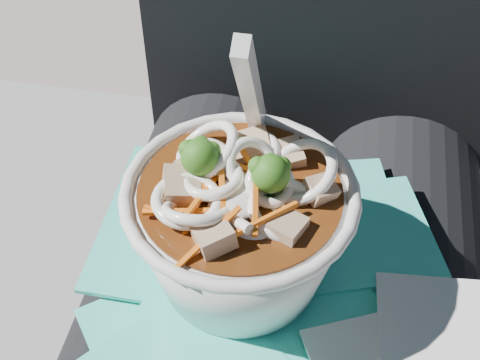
# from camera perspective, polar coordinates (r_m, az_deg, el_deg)

# --- Properties ---
(lap) EXTENTS (0.35, 0.48, 0.16)m
(lap) POSITION_cam_1_polar(r_m,az_deg,el_deg) (0.57, 3.35, -14.59)
(lap) COLOR black
(lap) RESTS_ON stone_ledge
(person_body) EXTENTS (0.34, 0.94, 1.03)m
(person_body) POSITION_cam_1_polar(r_m,az_deg,el_deg) (0.61, 4.68, -6.31)
(person_body) COLOR black
(person_body) RESTS_ON ground
(plastic_bag) EXTENTS (0.30, 0.38, 0.02)m
(plastic_bag) POSITION_cam_1_polar(r_m,az_deg,el_deg) (0.49, 1.90, -10.85)
(plastic_bag) COLOR #2FC5B2
(plastic_bag) RESTS_ON lap
(udon_bowl) EXTENTS (0.19, 0.19, 0.20)m
(udon_bowl) POSITION_cam_1_polar(r_m,az_deg,el_deg) (0.45, -0.02, -3.59)
(udon_bowl) COLOR silver
(udon_bowl) RESTS_ON plastic_bag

